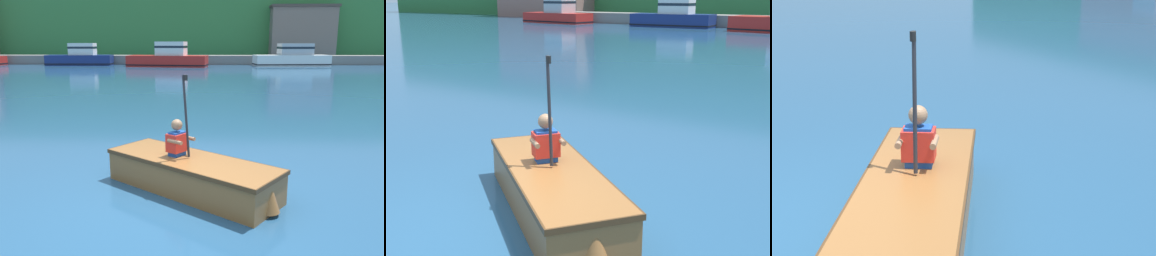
% 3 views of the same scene
% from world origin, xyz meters
% --- Properties ---
extents(ground_plane, '(300.00, 300.00, 0.00)m').
position_xyz_m(ground_plane, '(0.00, 0.00, 0.00)').
color(ground_plane, navy).
extents(moored_boat_dock_west_end, '(6.75, 3.11, 2.33)m').
position_xyz_m(moored_boat_dock_west_end, '(-22.64, 32.20, 0.79)').
color(moored_boat_dock_west_end, red).
rests_on(moored_boat_dock_west_end, ground).
extents(moored_boat_dock_center_near, '(6.38, 2.49, 2.13)m').
position_xyz_m(moored_boat_dock_center_near, '(-11.71, 32.31, 0.77)').
color(moored_boat_dock_center_near, navy).
rests_on(moored_boat_dock_center_near, ground).
extents(rowboat_foreground, '(2.73, 2.38, 0.50)m').
position_xyz_m(rowboat_foreground, '(0.39, 0.78, 0.28)').
color(rowboat_foreground, '#935B2D').
rests_on(rowboat_foreground, ground).
extents(person_paddler, '(0.45, 0.45, 1.23)m').
position_xyz_m(person_paddler, '(0.15, 0.96, 0.75)').
color(person_paddler, '#1E4CA5').
rests_on(person_paddler, rowboat_foreground).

